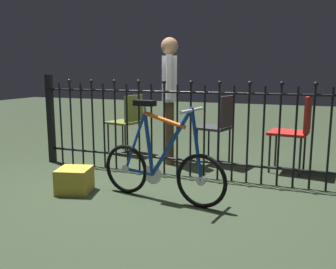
{
  "coord_description": "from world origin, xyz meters",
  "views": [
    {
      "loc": [
        1.31,
        -3.07,
        1.17
      ],
      "look_at": [
        0.06,
        0.21,
        0.55
      ],
      "focal_mm": 39.25,
      "sensor_mm": 36.0,
      "label": 1
    }
  ],
  "objects_px": {
    "bicycle": "(161,166)",
    "person_visitor": "(170,90)",
    "chair_charcoal": "(219,123)",
    "chair_olive": "(128,118)",
    "chair_red": "(297,127)",
    "display_crate": "(75,180)"
  },
  "relations": [
    {
      "from": "bicycle",
      "to": "chair_charcoal",
      "type": "height_order",
      "value": "bicycle"
    },
    {
      "from": "bicycle",
      "to": "chair_red",
      "type": "bearing_deg",
      "value": 52.14
    },
    {
      "from": "chair_charcoal",
      "to": "person_visitor",
      "type": "xyz_separation_m",
      "value": [
        -0.61,
        -0.15,
        0.4
      ]
    },
    {
      "from": "chair_charcoal",
      "to": "chair_red",
      "type": "xyz_separation_m",
      "value": [
        0.91,
        -0.05,
        0.01
      ]
    },
    {
      "from": "chair_olive",
      "to": "chair_charcoal",
      "type": "distance_m",
      "value": 1.35
    },
    {
      "from": "person_visitor",
      "to": "chair_charcoal",
      "type": "bearing_deg",
      "value": 13.55
    },
    {
      "from": "chair_olive",
      "to": "bicycle",
      "type": "bearing_deg",
      "value": -54.31
    },
    {
      "from": "bicycle",
      "to": "chair_olive",
      "type": "distance_m",
      "value": 1.98
    },
    {
      "from": "chair_olive",
      "to": "person_visitor",
      "type": "bearing_deg",
      "value": -21.51
    },
    {
      "from": "chair_olive",
      "to": "person_visitor",
      "type": "relative_size",
      "value": 0.53
    },
    {
      "from": "chair_charcoal",
      "to": "chair_olive",
      "type": "bearing_deg",
      "value": 173.87
    },
    {
      "from": "chair_charcoal",
      "to": "chair_red",
      "type": "height_order",
      "value": "chair_red"
    },
    {
      "from": "chair_olive",
      "to": "chair_charcoal",
      "type": "bearing_deg",
      "value": -6.13
    },
    {
      "from": "bicycle",
      "to": "display_crate",
      "type": "relative_size",
      "value": 4.13
    },
    {
      "from": "chair_charcoal",
      "to": "person_visitor",
      "type": "distance_m",
      "value": 0.74
    },
    {
      "from": "bicycle",
      "to": "chair_olive",
      "type": "bearing_deg",
      "value": 125.69
    },
    {
      "from": "bicycle",
      "to": "person_visitor",
      "type": "xyz_separation_m",
      "value": [
        -0.42,
        1.31,
        0.6
      ]
    },
    {
      "from": "person_visitor",
      "to": "chair_olive",
      "type": "bearing_deg",
      "value": 158.49
    },
    {
      "from": "chair_red",
      "to": "display_crate",
      "type": "distance_m",
      "value": 2.51
    },
    {
      "from": "bicycle",
      "to": "display_crate",
      "type": "height_order",
      "value": "bicycle"
    },
    {
      "from": "chair_charcoal",
      "to": "display_crate",
      "type": "height_order",
      "value": "chair_charcoal"
    },
    {
      "from": "chair_olive",
      "to": "chair_red",
      "type": "relative_size",
      "value": 0.94
    }
  ]
}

